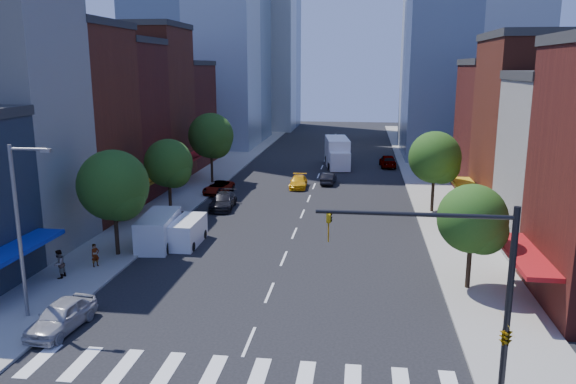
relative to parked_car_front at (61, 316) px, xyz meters
name	(u,v)px	position (x,y,z in m)	size (l,w,h in m)	color
ground	(249,342)	(9.50, 0.03, -0.75)	(220.00, 220.00, 0.00)	black
sidewalk_left	(213,176)	(-3.00, 40.03, -0.67)	(5.00, 120.00, 0.15)	gray
sidewalk_right	(426,181)	(22.00, 40.03, -0.67)	(5.00, 120.00, 0.15)	gray
crosswalk	(235,375)	(9.50, -2.97, -0.74)	(19.00, 3.00, 0.01)	silver
bldg_left_2	(53,125)	(-11.50, 20.53, 7.25)	(12.00, 9.00, 16.00)	#582115
bldg_left_3	(99,121)	(-11.50, 29.03, 6.75)	(12.00, 8.00, 15.00)	#4C1613
bldg_left_4	(133,106)	(-11.50, 37.53, 7.75)	(12.00, 9.00, 17.00)	#582115
bldg_left_5	(162,116)	(-11.50, 47.03, 5.75)	(12.00, 10.00, 13.00)	#4C1613
bldg_right_2	(559,134)	(30.50, 24.03, 6.75)	(12.00, 10.00, 15.00)	#582115
bldg_right_3	(524,132)	(30.50, 34.03, 5.75)	(12.00, 10.00, 13.00)	#4C1613
traffic_signal	(492,313)	(19.44, -4.47, 3.41)	(7.24, 2.24, 8.00)	black
streetlight	(21,221)	(-2.31, 1.03, 4.53)	(2.25, 0.25, 9.00)	slate
tree_left_near	(115,188)	(-1.85, 10.96, 4.12)	(4.80, 4.80, 7.30)	black
tree_left_mid	(170,165)	(-1.85, 21.96, 3.78)	(4.20, 4.20, 6.65)	black
tree_left_far	(212,137)	(-1.85, 35.96, 4.45)	(5.00, 5.00, 7.75)	black
tree_right_near	(475,222)	(21.15, 7.96, 3.44)	(4.00, 4.00, 6.20)	black
tree_right_far	(437,160)	(21.15, 25.96, 4.12)	(4.60, 4.60, 7.20)	black
parked_car_front	(61,316)	(0.00, 0.00, 0.00)	(1.77, 4.40, 1.50)	#9E9EA2
parked_car_second	(185,222)	(0.76, 17.62, -0.06)	(1.46, 4.20, 1.38)	black
parked_car_third	(218,188)	(0.00, 31.07, -0.11)	(2.12, 4.59, 1.28)	#999999
parked_car_rear	(223,201)	(2.00, 25.05, -0.03)	(2.03, 4.99, 1.45)	black
cargo_van_near	(158,231)	(0.01, 13.58, 0.41)	(2.73, 5.68, 2.34)	silver
cargo_van_far	(187,232)	(2.00, 14.16, 0.20)	(1.87, 4.53, 1.93)	white
taxi	(298,182)	(7.88, 35.01, -0.11)	(1.79, 4.41, 1.28)	#F2AD0C
traffic_car_oncoming	(329,178)	(11.00, 37.44, -0.11)	(1.36, 3.91, 1.29)	black
traffic_car_far	(388,161)	(18.00, 49.23, 0.08)	(1.95, 4.84, 1.65)	#999999
box_truck	(337,153)	(11.43, 48.99, 0.99)	(3.82, 9.39, 3.67)	white
pedestrian_near	(95,255)	(-2.38, 8.52, 0.16)	(0.56, 0.36, 1.52)	#999999
pedestrian_far	(59,264)	(-3.62, 6.28, 0.30)	(0.87, 0.68, 1.79)	#999999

